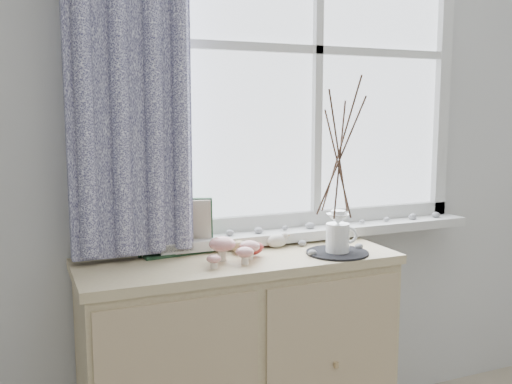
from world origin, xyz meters
TOP-DOWN VIEW (x-y plane):
  - sideboard at (-0.15, 1.75)m, footprint 1.20×0.45m
  - botanical_book at (-0.35, 1.86)m, footprint 0.33×0.17m
  - toadstool_cluster at (-0.20, 1.70)m, footprint 0.22×0.15m
  - wooden_eggs at (-0.13, 1.80)m, footprint 0.14×0.18m
  - songbird_figurine at (0.04, 1.83)m, footprint 0.12×0.06m
  - crocheted_doily at (0.22, 1.65)m, footprint 0.24×0.24m
  - twig_pitcher at (0.22, 1.65)m, footprint 0.32×0.32m
  - sideboard_pebbles at (0.20, 1.72)m, footprint 0.25×0.19m

SIDE VIEW (x-z plane):
  - sideboard at x=-0.15m, z-range 0.00..0.85m
  - crocheted_doily at x=0.22m, z-range 0.85..0.86m
  - sideboard_pebbles at x=0.20m, z-range 0.85..0.87m
  - wooden_eggs at x=-0.13m, z-range 0.84..0.92m
  - songbird_figurine at x=0.04m, z-range 0.85..0.91m
  - toadstool_cluster at x=-0.20m, z-range 0.86..0.95m
  - botanical_book at x=-0.35m, z-range 0.85..1.07m
  - twig_pitcher at x=0.22m, z-range 0.90..1.58m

